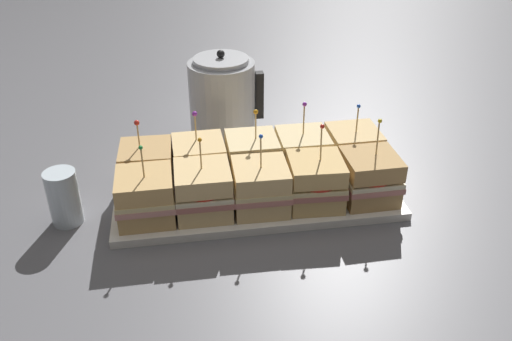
% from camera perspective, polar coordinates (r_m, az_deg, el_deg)
% --- Properties ---
extents(ground_plane, '(6.00, 6.00, 0.00)m').
position_cam_1_polar(ground_plane, '(1.20, 0.00, -2.98)').
color(ground_plane, slate).
extents(serving_platter, '(0.61, 0.26, 0.02)m').
position_cam_1_polar(serving_platter, '(1.19, 0.00, -2.62)').
color(serving_platter, white).
rests_on(serving_platter, ground_plane).
extents(sandwich_front_far_left, '(0.12, 0.12, 0.17)m').
position_cam_1_polar(sandwich_front_far_left, '(1.10, -11.55, -2.71)').
color(sandwich_front_far_left, tan).
rests_on(sandwich_front_far_left, serving_platter).
extents(sandwich_front_left, '(0.12, 0.12, 0.17)m').
position_cam_1_polar(sandwich_front_left, '(1.10, -5.57, -2.15)').
color(sandwich_front_left, '#DBB77A').
rests_on(sandwich_front_left, serving_platter).
extents(sandwich_front_center, '(0.12, 0.12, 0.17)m').
position_cam_1_polar(sandwich_front_center, '(1.11, 0.48, -1.75)').
color(sandwich_front_center, '#DBB77A').
rests_on(sandwich_front_center, serving_platter).
extents(sandwich_front_right, '(0.12, 0.12, 0.18)m').
position_cam_1_polar(sandwich_front_right, '(1.13, 6.25, -1.20)').
color(sandwich_front_right, tan).
rests_on(sandwich_front_right, serving_platter).
extents(sandwich_front_far_right, '(0.12, 0.12, 0.18)m').
position_cam_1_polar(sandwich_front_far_right, '(1.16, 11.85, -0.71)').
color(sandwich_front_far_right, tan).
rests_on(sandwich_front_far_right, serving_platter).
extents(sandwich_back_far_left, '(0.12, 0.12, 0.16)m').
position_cam_1_polar(sandwich_back_far_left, '(1.20, -11.39, 0.34)').
color(sandwich_back_far_left, tan).
rests_on(sandwich_back_far_left, serving_platter).
extents(sandwich_back_left, '(0.12, 0.12, 0.17)m').
position_cam_1_polar(sandwich_back_left, '(1.20, -5.99, 0.82)').
color(sandwich_back_left, '#DBB77A').
rests_on(sandwich_back_left, serving_platter).
extents(sandwich_back_center, '(0.12, 0.12, 0.17)m').
position_cam_1_polar(sandwich_back_center, '(1.21, -0.36, 1.27)').
color(sandwich_back_center, beige).
rests_on(sandwich_back_center, serving_platter).
extents(sandwich_back_right, '(0.12, 0.12, 0.18)m').
position_cam_1_polar(sandwich_back_right, '(1.23, 4.91, 1.68)').
color(sandwich_back_right, beige).
rests_on(sandwich_back_right, serving_platter).
extents(sandwich_back_far_right, '(0.12, 0.12, 0.17)m').
position_cam_1_polar(sandwich_back_far_right, '(1.26, 10.15, 2.07)').
color(sandwich_back_far_right, '#DBB77A').
rests_on(sandwich_back_far_right, serving_platter).
extents(kettle_steel, '(0.19, 0.17, 0.24)m').
position_cam_1_polar(kettle_steel, '(1.41, -3.54, 7.47)').
color(kettle_steel, '#B7BABF').
rests_on(kettle_steel, ground_plane).
extents(drinking_glass, '(0.06, 0.06, 0.12)m').
position_cam_1_polar(drinking_glass, '(1.16, -19.57, -2.69)').
color(drinking_glass, silver).
rests_on(drinking_glass, ground_plane).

